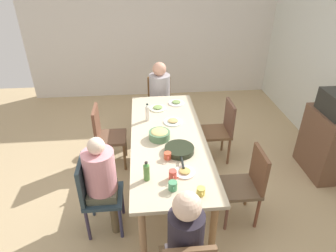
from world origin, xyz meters
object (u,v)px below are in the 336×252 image
(chair_1, at_px, (221,128))
(person_3, at_px, (185,242))
(plate_2, at_px, (185,172))
(plate_1, at_px, (176,103))
(plate_3, at_px, (158,108))
(plate_0, at_px, (173,121))
(cup_2, at_px, (173,175))
(bottle_0, at_px, (148,113))
(chair_5, at_px, (248,182))
(side_cabinet, at_px, (327,144))
(cup_0, at_px, (201,191))
(person_0, at_px, (102,177))
(bottle_1, at_px, (147,171))
(serving_pan, at_px, (179,150))
(chair_0, at_px, (95,192))
(bowl_0, at_px, (159,134))
(chair_4, at_px, (160,101))
(cup_1, at_px, (168,156))
(person_4, at_px, (160,91))
(dining_table, at_px, (168,142))
(chair_2, at_px, (105,133))
(cup_3, at_px, (173,186))

(chair_1, xyz_separation_m, person_3, (2.02, -0.81, 0.22))
(plate_2, bearing_deg, plate_1, 176.35)
(chair_1, distance_m, plate_3, 0.94)
(plate_0, bearing_deg, plate_3, -156.98)
(cup_2, xyz_separation_m, bottle_0, (-1.18, -0.20, 0.06))
(cup_2, bearing_deg, plate_2, 121.17)
(plate_1, bearing_deg, chair_5, 22.81)
(plate_0, xyz_separation_m, cup_2, (1.09, -0.12, 0.04))
(chair_1, height_order, person_3, person_3)
(plate_3, xyz_separation_m, side_cabinet, (0.60, 2.22, -0.34))
(plate_0, xyz_separation_m, cup_0, (1.32, 0.11, 0.02))
(person_0, height_order, plate_0, person_0)
(bottle_1, bearing_deg, serving_pan, 138.78)
(serving_pan, relative_size, bottle_1, 2.42)
(person_3, bearing_deg, chair_1, 157.99)
(chair_0, distance_m, bottle_0, 1.22)
(chair_0, xyz_separation_m, bowl_0, (-0.55, 0.71, 0.32))
(bowl_0, relative_size, cup_0, 2.19)
(chair_0, height_order, chair_4, same)
(chair_1, xyz_separation_m, cup_1, (1.00, -0.86, 0.30))
(bowl_0, bearing_deg, person_0, -48.47)
(serving_pan, height_order, bottle_0, bottle_0)
(plate_0, xyz_separation_m, bottle_1, (1.08, -0.37, 0.08))
(person_4, xyz_separation_m, chair_5, (2.02, 0.81, -0.22))
(person_0, distance_m, chair_4, 2.24)
(cup_0, bearing_deg, dining_table, -168.20)
(side_cabinet, bearing_deg, chair_4, -122.92)
(side_cabinet, bearing_deg, plate_3, -105.11)
(person_3, distance_m, side_cabinet, 2.68)
(serving_pan, relative_size, side_cabinet, 0.56)
(cup_0, bearing_deg, bottle_0, -163.05)
(person_0, relative_size, serving_pan, 2.32)
(chair_4, relative_size, plate_3, 3.82)
(chair_2, distance_m, plate_2, 1.57)
(chair_2, height_order, plate_0, chair_2)
(cup_2, distance_m, bottle_0, 1.20)
(plate_0, relative_size, plate_3, 1.02)
(bowl_0, height_order, cup_2, bowl_0)
(chair_0, relative_size, chair_5, 1.00)
(plate_3, bearing_deg, plate_2, 7.11)
(chair_0, bearing_deg, side_cabinet, 103.51)
(chair_5, distance_m, plate_3, 1.61)
(dining_table, bearing_deg, serving_pan, 16.72)
(plate_1, xyz_separation_m, bottle_0, (0.45, -0.43, 0.10))
(person_4, distance_m, cup_3, 2.34)
(serving_pan, height_order, cup_1, cup_1)
(plate_3, bearing_deg, chair_4, 174.76)
(person_0, bearing_deg, person_4, 160.25)
(bowl_0, relative_size, cup_2, 2.21)
(dining_table, bearing_deg, cup_3, -2.46)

